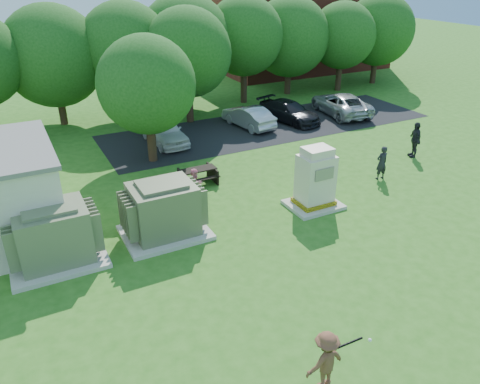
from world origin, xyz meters
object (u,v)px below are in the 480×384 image
picnic_table (198,174)px  person_by_generator (382,163)px  generator_cabinet (315,181)px  car_white (164,131)px  batter (325,361)px  car_dark (289,111)px  transformer_right (164,211)px  person_at_picnic (196,186)px  transformer_left (54,236)px  car_silver_b (341,104)px  car_silver_a (248,116)px  person_walking_right (415,140)px

picnic_table → person_by_generator: bearing=-23.9°
generator_cabinet → car_white: bearing=106.5°
generator_cabinet → batter: (-5.01, -7.45, -0.33)m
batter → car_dark: (10.19, 17.38, -0.15)m
transformer_right → person_at_picnic: (1.96, 1.79, -0.22)m
transformer_right → car_dark: bearing=39.5°
transformer_left → person_by_generator: 14.00m
generator_cabinet → car_white: (-2.90, 9.80, -0.42)m
picnic_table → transformer_left: bearing=-151.7°
person_by_generator → car_silver_b: (4.70, 8.88, -0.10)m
batter → person_by_generator: 12.41m
transformer_left → transformer_right: size_ratio=1.00×
generator_cabinet → person_at_picnic: generator_cabinet is taller
transformer_right → car_dark: size_ratio=0.70×
batter → car_silver_a: (7.47, 17.59, -0.14)m
batter → car_white: 17.38m
person_at_picnic → car_silver_b: (13.05, 7.21, -0.06)m
picnic_table → car_silver_b: (12.25, 5.53, 0.25)m
transformer_left → car_dark: transformer_left is taller
transformer_right → picnic_table: size_ratio=1.83×
transformer_left → picnic_table: (6.45, 3.47, -0.53)m
picnic_table → person_walking_right: (10.94, -2.02, 0.46)m
transformer_left → generator_cabinet: size_ratio=1.19×
car_white → transformer_left: bearing=-129.7°
batter → car_white: (2.11, 17.25, -0.09)m
person_walking_right → car_white: (-10.54, 7.67, -0.21)m
transformer_left → car_white: bearing=53.1°
person_by_generator → person_walking_right: 3.64m
transformer_right → car_dark: 14.55m
transformer_left → person_walking_right: transformer_left is taller
transformer_left → generator_cabinet: generator_cabinet is taller
generator_cabinet → car_white: 10.23m
transformer_right → person_walking_right: (13.69, 1.45, -0.07)m
batter → car_dark: batter is taller
transformer_right → car_silver_a: size_ratio=0.78×
transformer_right → generator_cabinet: generator_cabinet is taller
person_walking_right → picnic_table: bearing=-76.5°
person_by_generator → person_at_picnic: size_ratio=1.05×
person_walking_right → car_silver_a: person_walking_right is taller
generator_cabinet → picnic_table: generator_cabinet is taller
picnic_table → person_walking_right: person_walking_right is taller
person_walking_right → car_silver_b: size_ratio=0.36×
batter → person_walking_right: size_ratio=0.86×
car_dark → transformer_right: bearing=-155.8°
person_at_picnic → person_walking_right: bearing=-25.9°
transformer_left → person_at_picnic: 5.94m
person_at_picnic → batter: bearing=-119.5°
transformer_left → car_dark: (14.94, 9.25, -0.35)m
person_at_picnic → car_silver_b: person_at_picnic is taller
person_walking_right → car_silver_a: 9.54m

